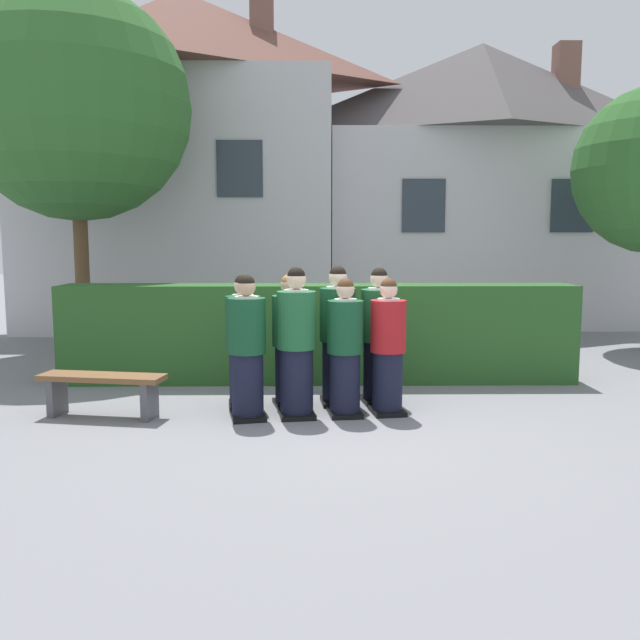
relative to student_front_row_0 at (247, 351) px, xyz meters
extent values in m
plane|color=slate|center=(0.80, 0.11, -0.76)|extent=(60.00, 60.00, 0.00)
cylinder|color=black|center=(0.00, 0.00, -0.39)|extent=(0.35, 0.35, 0.73)
cube|color=black|center=(0.00, 0.00, -0.73)|extent=(0.45, 0.52, 0.05)
cylinder|color=#144728|center=(0.00, 0.00, 0.28)|extent=(0.41, 0.41, 0.60)
cylinder|color=white|center=(0.00, 0.00, 0.58)|extent=(0.26, 0.26, 0.03)
cube|color=#236038|center=(-0.04, 0.19, 0.40)|extent=(0.04, 0.02, 0.27)
sphere|color=tan|center=(0.00, 0.00, 0.70)|extent=(0.21, 0.21, 0.21)
sphere|color=black|center=(0.00, 0.00, 0.74)|extent=(0.19, 0.19, 0.19)
cylinder|color=black|center=(0.54, 0.08, -0.37)|extent=(0.37, 0.37, 0.77)
cube|color=black|center=(0.54, 0.08, -0.73)|extent=(0.44, 0.52, 0.05)
cylinder|color=#1E5B33|center=(0.54, 0.08, 0.33)|extent=(0.43, 0.43, 0.63)
cylinder|color=white|center=(0.54, 0.08, 0.65)|extent=(0.27, 0.27, 0.03)
cube|color=#236038|center=(0.51, 0.28, 0.45)|extent=(0.04, 0.02, 0.28)
sphere|color=beige|center=(0.54, 0.08, 0.77)|extent=(0.22, 0.22, 0.22)
sphere|color=black|center=(0.54, 0.08, 0.81)|extent=(0.20, 0.20, 0.20)
cube|color=white|center=(0.50, 0.35, 0.23)|extent=(0.15, 0.03, 0.20)
cylinder|color=black|center=(1.08, 0.12, -0.40)|extent=(0.34, 0.34, 0.71)
cube|color=black|center=(1.08, 0.12, -0.73)|extent=(0.40, 0.48, 0.05)
cylinder|color=#144728|center=(1.08, 0.12, 0.25)|extent=(0.40, 0.40, 0.59)
cylinder|color=white|center=(1.08, 0.12, 0.54)|extent=(0.25, 0.25, 0.03)
cube|color=#236038|center=(1.06, 0.31, 0.36)|extent=(0.04, 0.02, 0.26)
sphere|color=beige|center=(1.08, 0.12, 0.66)|extent=(0.20, 0.20, 0.20)
sphere|color=#472D19|center=(1.08, 0.12, 0.69)|extent=(0.18, 0.18, 0.18)
cube|color=white|center=(1.05, 0.38, 0.16)|extent=(0.15, 0.02, 0.20)
cylinder|color=black|center=(1.57, 0.19, -0.40)|extent=(0.34, 0.34, 0.71)
cube|color=black|center=(1.57, 0.19, -0.73)|extent=(0.41, 0.49, 0.05)
cylinder|color=#AD191E|center=(1.57, 0.19, 0.24)|extent=(0.40, 0.40, 0.58)
cylinder|color=white|center=(1.57, 0.19, 0.54)|extent=(0.25, 0.25, 0.03)
cube|color=gold|center=(1.54, 0.38, 0.36)|extent=(0.04, 0.02, 0.26)
sphere|color=beige|center=(1.57, 0.19, 0.66)|extent=(0.20, 0.20, 0.20)
sphere|color=#472D19|center=(1.57, 0.19, 0.69)|extent=(0.18, 0.18, 0.18)
cylinder|color=black|center=(-0.09, 0.49, -0.40)|extent=(0.34, 0.34, 0.72)
cube|color=black|center=(-0.09, 0.49, -0.73)|extent=(0.42, 0.49, 0.05)
cylinder|color=#144728|center=(-0.09, 0.49, 0.26)|extent=(0.41, 0.41, 0.59)
cylinder|color=white|center=(-0.09, 0.49, 0.56)|extent=(0.25, 0.25, 0.03)
cube|color=gold|center=(-0.12, 0.68, 0.38)|extent=(0.04, 0.02, 0.26)
sphere|color=beige|center=(-0.09, 0.49, 0.68)|extent=(0.20, 0.20, 0.20)
sphere|color=black|center=(-0.09, 0.49, 0.71)|extent=(0.19, 0.19, 0.19)
cylinder|color=black|center=(0.45, 0.56, -0.40)|extent=(0.34, 0.34, 0.72)
cube|color=black|center=(0.45, 0.56, -0.73)|extent=(0.45, 0.51, 0.05)
cylinder|color=#1E5B33|center=(0.45, 0.56, 0.26)|extent=(0.41, 0.41, 0.59)
cylinder|color=white|center=(0.45, 0.56, 0.56)|extent=(0.25, 0.25, 0.03)
cube|color=navy|center=(0.41, 0.74, 0.38)|extent=(0.04, 0.02, 0.26)
sphere|color=tan|center=(0.45, 0.56, 0.68)|extent=(0.20, 0.20, 0.20)
sphere|color=olive|center=(0.45, 0.56, 0.72)|extent=(0.19, 0.19, 0.19)
cylinder|color=black|center=(1.02, 0.64, -0.37)|extent=(0.37, 0.37, 0.76)
cube|color=black|center=(1.02, 0.64, -0.73)|extent=(0.42, 0.50, 0.05)
cylinder|color=#19512D|center=(1.02, 0.64, 0.32)|extent=(0.43, 0.43, 0.63)
cylinder|color=white|center=(1.02, 0.64, 0.64)|extent=(0.27, 0.27, 0.03)
cube|color=gold|center=(1.00, 0.85, 0.45)|extent=(0.04, 0.01, 0.28)
sphere|color=beige|center=(1.02, 0.64, 0.77)|extent=(0.22, 0.22, 0.22)
sphere|color=black|center=(1.02, 0.64, 0.80)|extent=(0.20, 0.20, 0.20)
cylinder|color=black|center=(1.51, 0.70, -0.38)|extent=(0.36, 0.36, 0.75)
cube|color=black|center=(1.51, 0.70, -0.73)|extent=(0.44, 0.52, 0.05)
cylinder|color=#1E5B33|center=(1.51, 0.70, 0.31)|extent=(0.43, 0.43, 0.62)
cylinder|color=white|center=(1.51, 0.70, 0.62)|extent=(0.26, 0.26, 0.03)
cube|color=gold|center=(1.48, 0.90, 0.43)|extent=(0.04, 0.02, 0.27)
sphere|color=beige|center=(1.51, 0.70, 0.74)|extent=(0.21, 0.21, 0.21)
sphere|color=black|center=(1.51, 0.70, 0.78)|extent=(0.20, 0.20, 0.20)
cube|color=white|center=(1.47, 0.97, 0.21)|extent=(0.15, 0.03, 0.20)
cube|color=#285623|center=(0.80, 1.93, -0.08)|extent=(7.05, 0.70, 1.35)
cube|color=silver|center=(4.60, 8.32, 1.39)|extent=(6.92, 3.19, 4.29)
pyramid|color=#514C4C|center=(4.60, 8.32, 4.57)|extent=(7.33, 3.39, 2.08)
cube|color=brown|center=(6.51, 8.32, 4.67)|extent=(0.50, 0.50, 1.87)
cube|color=#2D3842|center=(3.05, 6.70, 1.90)|extent=(0.90, 0.04, 1.10)
cube|color=#2D3842|center=(6.16, 6.70, 1.90)|extent=(0.90, 0.04, 1.10)
cube|color=silver|center=(-2.16, 7.97, 1.93)|extent=(6.53, 3.80, 5.38)
pyramid|color=brown|center=(-2.16, 7.97, 5.61)|extent=(6.92, 4.03, 1.96)
cube|color=brown|center=(-0.37, 7.97, 5.70)|extent=(0.50, 0.50, 1.76)
cube|color=#2D3842|center=(-3.63, 6.04, 2.58)|extent=(0.90, 0.04, 1.10)
cube|color=#2D3842|center=(-0.69, 6.04, 2.58)|extent=(0.90, 0.04, 1.10)
cylinder|color=brown|center=(-3.20, 4.16, 0.44)|extent=(0.24, 0.24, 2.38)
sphere|color=#2D6028|center=(-3.20, 4.16, 3.42)|extent=(3.82, 3.82, 3.82)
cube|color=brown|center=(-1.62, 0.08, -0.31)|extent=(1.44, 0.60, 0.06)
cube|color=#4C4C51|center=(-2.16, 0.17, -0.55)|extent=(0.13, 0.33, 0.42)
cube|color=#4C4C51|center=(-1.08, -0.02, -0.55)|extent=(0.13, 0.33, 0.42)
camera|label=1|loc=(0.70, -7.08, 1.21)|focal=36.84mm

